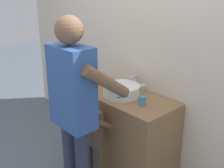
# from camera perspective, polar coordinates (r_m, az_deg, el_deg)

# --- Properties ---
(back_wall) EXTENTS (4.40, 0.08, 2.70)m
(back_wall) POSITION_cam_1_polar(r_m,az_deg,el_deg) (2.92, 6.92, 9.36)
(back_wall) COLOR beige
(back_wall) RESTS_ON ground
(vanity_cabinet) EXTENTS (1.15, 0.54, 0.81)m
(vanity_cabinet) POSITION_cam_1_polar(r_m,az_deg,el_deg) (3.02, 2.13, -9.33)
(vanity_cabinet) COLOR olive
(vanity_cabinet) RESTS_ON ground
(sink_basin) EXTENTS (0.38, 0.38, 0.11)m
(sink_basin) POSITION_cam_1_polar(r_m,az_deg,el_deg) (2.81, 1.96, -1.27)
(sink_basin) COLOR white
(sink_basin) RESTS_ON vanity_cabinet
(faucet) EXTENTS (0.18, 0.14, 0.18)m
(faucet) POSITION_cam_1_polar(r_m,az_deg,el_deg) (2.95, 5.11, 0.26)
(faucet) COLOR #B7BABF
(faucet) RESTS_ON vanity_cabinet
(toothbrush_cup) EXTENTS (0.07, 0.07, 0.21)m
(toothbrush_cup) POSITION_cam_1_polar(r_m,az_deg,el_deg) (2.60, 6.26, -3.29)
(toothbrush_cup) COLOR #4C8EB2
(toothbrush_cup) RESTS_ON vanity_cabinet
(soap_bottle) EXTENTS (0.06, 0.06, 0.16)m
(soap_bottle) POSITION_cam_1_polar(r_m,az_deg,el_deg) (3.02, -2.40, 0.52)
(soap_bottle) COLOR gold
(soap_bottle) RESTS_ON vanity_cabinet
(child_toddler) EXTENTS (0.27, 0.27, 0.88)m
(child_toddler) POSITION_cam_1_polar(r_m,az_deg,el_deg) (2.73, -3.96, -9.81)
(child_toddler) COLOR #47474C
(child_toddler) RESTS_ON ground
(adult_parent) EXTENTS (0.52, 0.55, 1.67)m
(adult_parent) POSITION_cam_1_polar(r_m,az_deg,el_deg) (2.26, -7.79, -3.07)
(adult_parent) COLOR #2D334C
(adult_parent) RESTS_ON ground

